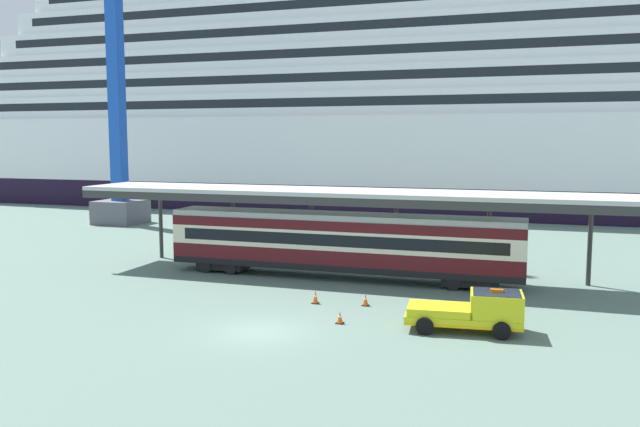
{
  "coord_description": "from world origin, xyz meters",
  "views": [
    {
      "loc": [
        11.67,
        -26.53,
        8.74
      ],
      "look_at": [
        0.08,
        8.49,
        4.5
      ],
      "focal_mm": 36.59,
      "sensor_mm": 36.0,
      "label": 1
    }
  ],
  "objects_px": {
    "service_truck": "(475,310)",
    "dockside_crane": "(120,73)",
    "traffic_cone_near": "(315,297)",
    "traffic_cone_mid": "(340,317)",
    "cruise_ship": "(436,99)",
    "train_carriage": "(341,242)",
    "traffic_cone_far": "(365,300)"
  },
  "relations": [
    {
      "from": "train_carriage",
      "to": "traffic_cone_near",
      "type": "xyz_separation_m",
      "value": [
        0.5,
        -6.48,
        -1.96
      ]
    },
    {
      "from": "traffic_cone_mid",
      "to": "cruise_ship",
      "type": "bearing_deg",
      "value": 93.77
    },
    {
      "from": "cruise_ship",
      "to": "dockside_crane",
      "type": "distance_m",
      "value": 37.9
    },
    {
      "from": "service_truck",
      "to": "traffic_cone_near",
      "type": "xyz_separation_m",
      "value": [
        -8.52,
        2.53,
        -0.64
      ]
    },
    {
      "from": "cruise_ship",
      "to": "train_carriage",
      "type": "height_order",
      "value": "cruise_ship"
    },
    {
      "from": "cruise_ship",
      "to": "train_carriage",
      "type": "xyz_separation_m",
      "value": [
        0.71,
        -43.84,
        -11.4
      ]
    },
    {
      "from": "service_truck",
      "to": "traffic_cone_mid",
      "type": "bearing_deg",
      "value": -173.71
    },
    {
      "from": "train_carriage",
      "to": "traffic_cone_far",
      "type": "relative_size",
      "value": 34.3
    },
    {
      "from": "service_truck",
      "to": "dockside_crane",
      "type": "distance_m",
      "value": 48.94
    },
    {
      "from": "service_truck",
      "to": "traffic_cone_far",
      "type": "xyz_separation_m",
      "value": [
        -5.87,
        2.93,
        -0.67
      ]
    },
    {
      "from": "traffic_cone_mid",
      "to": "dockside_crane",
      "type": "height_order",
      "value": "dockside_crane"
    },
    {
      "from": "traffic_cone_near",
      "to": "dockside_crane",
      "type": "relative_size",
      "value": 0.01
    },
    {
      "from": "cruise_ship",
      "to": "dockside_crane",
      "type": "xyz_separation_m",
      "value": [
        -28.12,
        -25.35,
        1.65
      ]
    },
    {
      "from": "service_truck",
      "to": "traffic_cone_near",
      "type": "relative_size",
      "value": 7.54
    },
    {
      "from": "cruise_ship",
      "to": "traffic_cone_mid",
      "type": "bearing_deg",
      "value": -86.23
    },
    {
      "from": "traffic_cone_near",
      "to": "traffic_cone_far",
      "type": "distance_m",
      "value": 2.68
    },
    {
      "from": "traffic_cone_far",
      "to": "dockside_crane",
      "type": "xyz_separation_m",
      "value": [
        -31.98,
        24.58,
        15.04
      ]
    },
    {
      "from": "train_carriage",
      "to": "traffic_cone_mid",
      "type": "bearing_deg",
      "value": -73.8
    },
    {
      "from": "cruise_ship",
      "to": "service_truck",
      "type": "height_order",
      "value": "cruise_ship"
    },
    {
      "from": "traffic_cone_near",
      "to": "service_truck",
      "type": "bearing_deg",
      "value": -16.57
    },
    {
      "from": "cruise_ship",
      "to": "traffic_cone_mid",
      "type": "xyz_separation_m",
      "value": [
        3.52,
        -53.54,
        -13.42
      ]
    },
    {
      "from": "train_carriage",
      "to": "cruise_ship",
      "type": "bearing_deg",
      "value": 90.92
    },
    {
      "from": "cruise_ship",
      "to": "service_truck",
      "type": "bearing_deg",
      "value": -79.58
    },
    {
      "from": "train_carriage",
      "to": "traffic_cone_mid",
      "type": "distance_m",
      "value": 10.3
    },
    {
      "from": "traffic_cone_far",
      "to": "train_carriage",
      "type": "bearing_deg",
      "value": 117.37
    },
    {
      "from": "cruise_ship",
      "to": "traffic_cone_mid",
      "type": "height_order",
      "value": "cruise_ship"
    },
    {
      "from": "service_truck",
      "to": "traffic_cone_far",
      "type": "relative_size",
      "value": 8.28
    },
    {
      "from": "cruise_ship",
      "to": "traffic_cone_near",
      "type": "height_order",
      "value": "cruise_ship"
    },
    {
      "from": "traffic_cone_near",
      "to": "dockside_crane",
      "type": "height_order",
      "value": "dockside_crane"
    },
    {
      "from": "traffic_cone_near",
      "to": "traffic_cone_mid",
      "type": "xyz_separation_m",
      "value": [
        2.32,
        -3.22,
        -0.06
      ]
    },
    {
      "from": "traffic_cone_near",
      "to": "traffic_cone_far",
      "type": "relative_size",
      "value": 1.1
    },
    {
      "from": "traffic_cone_near",
      "to": "traffic_cone_mid",
      "type": "distance_m",
      "value": 3.97
    }
  ]
}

